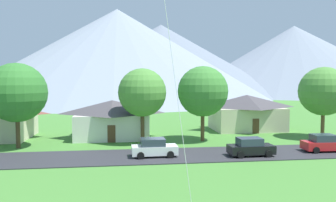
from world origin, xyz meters
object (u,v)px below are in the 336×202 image
at_px(tree_center, 17,93).
at_px(tree_right_of_center, 142,93).
at_px(house_leftmost, 247,112).
at_px(parked_car_red_mid_east, 324,143).
at_px(parked_car_white_mid_west, 154,148).
at_px(house_right_center, 112,118).
at_px(parked_car_black_west_end, 251,147).
at_px(tree_near_right, 203,91).
at_px(tree_left_of_center, 324,91).

relative_size(tree_center, tree_right_of_center, 1.05).
relative_size(house_leftmost, tree_right_of_center, 1.22).
distance_m(tree_right_of_center, parked_car_red_mid_east, 19.58).
bearing_deg(parked_car_white_mid_west, house_right_center, 110.82).
relative_size(parked_car_black_west_end, parked_car_white_mid_west, 1.00).
relative_size(house_right_center, parked_car_red_mid_east, 2.20).
relative_size(house_leftmost, house_right_center, 1.10).
distance_m(tree_near_right, parked_car_white_mid_west, 11.01).
bearing_deg(tree_center, tree_right_of_center, 4.96).
height_order(parked_car_black_west_end, parked_car_red_mid_east, same).
relative_size(house_right_center, tree_left_of_center, 1.08).
relative_size(house_leftmost, tree_near_right, 1.17).
relative_size(tree_right_of_center, parked_car_black_west_end, 2.00).
distance_m(parked_car_black_west_end, parked_car_white_mid_west, 9.01).
bearing_deg(tree_near_right, parked_car_white_mid_west, -130.44).
xyz_separation_m(parked_car_white_mid_west, parked_car_red_mid_east, (16.92, -0.02, 0.00)).
xyz_separation_m(tree_right_of_center, parked_car_black_west_end, (9.65, -7.96, -4.85)).
distance_m(tree_center, tree_right_of_center, 13.15).
xyz_separation_m(tree_left_of_center, parked_car_red_mid_east, (-4.57, -7.41, -4.88)).
bearing_deg(house_right_center, parked_car_red_mid_east, -27.60).
xyz_separation_m(house_right_center, tree_near_right, (10.57, -3.52, 3.40)).
bearing_deg(parked_car_red_mid_east, house_leftmost, 98.54).
xyz_separation_m(tree_left_of_center, parked_car_white_mid_west, (-21.49, -7.39, -4.88)).
bearing_deg(tree_near_right, tree_center, -175.61).
bearing_deg(tree_right_of_center, parked_car_black_west_end, -39.54).
bearing_deg(house_leftmost, tree_near_right, -137.49).
height_order(house_leftmost, house_right_center, house_leftmost).
bearing_deg(parked_car_black_west_end, parked_car_red_mid_east, 6.19).
xyz_separation_m(tree_left_of_center, tree_right_of_center, (-22.17, -0.31, -0.03)).
bearing_deg(house_leftmost, parked_car_white_mid_west, -134.20).
distance_m(tree_left_of_center, parked_car_red_mid_east, 9.98).
relative_size(tree_center, parked_car_red_mid_east, 2.09).
distance_m(tree_left_of_center, tree_near_right, 15.10).
xyz_separation_m(tree_left_of_center, parked_car_black_west_end, (-12.52, -8.27, -4.88)).
bearing_deg(house_leftmost, house_right_center, -167.84).
distance_m(house_leftmost, tree_left_of_center, 10.75).
bearing_deg(house_right_center, tree_left_of_center, -8.03).
xyz_separation_m(house_right_center, tree_center, (-9.59, -5.07, 3.41)).
distance_m(house_leftmost, tree_center, 30.03).
height_order(parked_car_black_west_end, parked_car_white_mid_west, same).
height_order(tree_left_of_center, tree_center, tree_center).
distance_m(tree_near_right, parked_car_red_mid_east, 13.85).
distance_m(house_right_center, tree_left_of_center, 26.14).
relative_size(tree_near_right, parked_car_black_west_end, 2.07).
distance_m(tree_right_of_center, parked_car_white_mid_west, 8.61).
bearing_deg(house_right_center, tree_right_of_center, -48.25).
bearing_deg(parked_car_red_mid_east, tree_left_of_center, 58.33).
xyz_separation_m(house_right_center, tree_left_of_center, (25.67, -3.62, 3.34)).
relative_size(tree_center, parked_car_white_mid_west, 2.10).
xyz_separation_m(tree_right_of_center, parked_car_red_mid_east, (17.59, -7.10, -4.85)).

